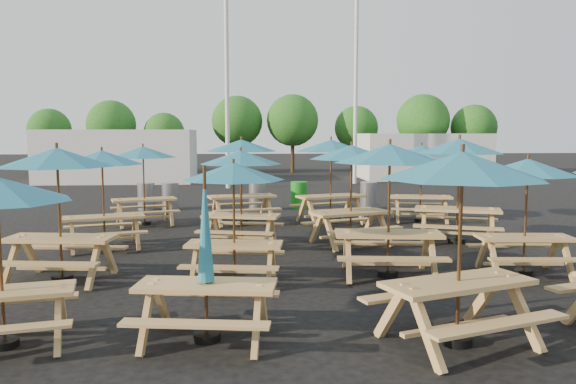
{
  "coord_description": "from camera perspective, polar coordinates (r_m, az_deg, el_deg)",
  "views": [
    {
      "loc": [
        -1.0,
        -12.83,
        2.6
      ],
      "look_at": [
        0.0,
        1.5,
        1.1
      ],
      "focal_mm": 35.0,
      "sensor_mm": 36.0,
      "label": 1
    }
  ],
  "objects": [
    {
      "name": "ground",
      "position": [
        13.13,
        0.46,
        -5.46
      ],
      "size": [
        120.0,
        120.0,
        0.0
      ],
      "primitive_type": "plane",
      "color": "black",
      "rests_on": "ground"
    },
    {
      "name": "picnic_unit_1",
      "position": [
        10.53,
        -22.38,
        2.45
      ],
      "size": [
        2.21,
        2.21,
        2.38
      ],
      "rotation": [
        0.0,
        0.0,
        -0.12
      ],
      "color": "tan",
      "rests_on": "ground"
    },
    {
      "name": "picnic_unit_2",
      "position": [
        13.21,
        -18.36,
        2.72
      ],
      "size": [
        2.33,
        2.33,
        2.25
      ],
      "rotation": [
        0.0,
        0.0,
        0.29
      ],
      "color": "tan",
      "rests_on": "ground"
    },
    {
      "name": "picnic_unit_3",
      "position": [
        16.4,
        -14.5,
        3.45
      ],
      "size": [
        2.36,
        2.36,
        2.26
      ],
      "rotation": [
        0.0,
        0.0,
        0.31
      ],
      "color": "tan",
      "rests_on": "ground"
    },
    {
      "name": "picnic_unit_4",
      "position": [
        7.12,
        -8.34,
        -7.84
      ],
      "size": [
        1.92,
        1.73,
        2.21
      ],
      "rotation": [
        0.0,
        0.0,
        -0.14
      ],
      "color": "tan",
      "rests_on": "ground"
    },
    {
      "name": "picnic_unit_5",
      "position": [
        9.69,
        -5.55,
        1.28
      ],
      "size": [
        1.99,
        1.99,
        2.12
      ],
      "rotation": [
        0.0,
        0.0,
        -0.14
      ],
      "color": "tan",
      "rests_on": "ground"
    },
    {
      "name": "picnic_unit_6",
      "position": [
        12.83,
        -4.82,
        2.87
      ],
      "size": [
        2.24,
        2.24,
        2.23
      ],
      "rotation": [
        0.0,
        0.0,
        -0.23
      ],
      "color": "tan",
      "rests_on": "ground"
    },
    {
      "name": "picnic_unit_7",
      "position": [
        16.2,
        -4.76,
        4.17
      ],
      "size": [
        2.48,
        2.48,
        2.45
      ],
      "rotation": [
        0.0,
        0.0,
        0.25
      ],
      "color": "tan",
      "rests_on": "ground"
    },
    {
      "name": "picnic_unit_8",
      "position": [
        7.06,
        17.24,
        1.34
      ],
      "size": [
        2.56,
        2.56,
        2.41
      ],
      "rotation": [
        0.0,
        0.0,
        0.34
      ],
      "color": "tan",
      "rests_on": "ground"
    },
    {
      "name": "picnic_unit_9",
      "position": [
        10.23,
        10.29,
        3.0
      ],
      "size": [
        2.24,
        2.24,
        2.44
      ],
      "rotation": [
        0.0,
        0.0,
        -0.11
      ],
      "color": "tan",
      "rests_on": "ground"
    },
    {
      "name": "picnic_unit_10",
      "position": [
        13.07,
        6.46,
        3.38
      ],
      "size": [
        2.51,
        2.51,
        2.36
      ],
      "rotation": [
        0.0,
        0.0,
        0.35
      ],
      "color": "tan",
      "rests_on": "ground"
    },
    {
      "name": "picnic_unit_11",
      "position": [
        16.22,
        4.39,
        4.17
      ],
      "size": [
        2.57,
        2.57,
        2.45
      ],
      "rotation": [
        0.0,
        0.0,
        0.32
      ],
      "color": "tan",
      "rests_on": "ground"
    },
    {
      "name": "picnic_unit_13",
      "position": [
        11.08,
        23.15,
        1.62
      ],
      "size": [
        1.94,
        1.94,
        2.17
      ],
      "rotation": [
        0.0,
        0.0,
        -0.08
      ],
      "color": "tan",
      "rests_on": "ground"
    },
    {
      "name": "picnic_unit_14",
      "position": [
        13.79,
        17.0,
        3.82
      ],
      "size": [
        2.66,
        2.66,
        2.51
      ],
      "rotation": [
        0.0,
        0.0,
        -0.34
      ],
      "color": "tan",
      "rests_on": "ground"
    },
    {
      "name": "picnic_unit_15",
      "position": [
        16.97,
        13.41,
        3.61
      ],
      "size": [
        2.21,
        2.21,
        2.28
      ],
      "rotation": [
        0.0,
        0.0,
        -0.19
      ],
      "color": "tan",
      "rests_on": "ground"
    },
    {
      "name": "waste_bin_0",
      "position": [
        19.74,
        -14.2,
        -0.43
      ],
      "size": [
        0.58,
        0.58,
        0.93
      ],
      "primitive_type": "cylinder",
      "color": "gray",
      "rests_on": "ground"
    },
    {
      "name": "waste_bin_1",
      "position": [
        19.57,
        -11.88,
        -0.43
      ],
      "size": [
        0.58,
        0.58,
        0.93
      ],
      "primitive_type": "cylinder",
      "color": "gray",
      "rests_on": "ground"
    },
    {
      "name": "waste_bin_2",
      "position": [
        19.11,
        -3.13,
        -0.46
      ],
      "size": [
        0.58,
        0.58,
        0.93
      ],
      "primitive_type": "cylinder",
      "color": "gray",
      "rests_on": "ground"
    },
    {
      "name": "waste_bin_3",
      "position": [
        19.56,
        1.12,
        -0.31
      ],
      "size": [
        0.58,
        0.58,
        0.93
      ],
      "primitive_type": "cylinder",
      "color": "#18861A",
      "rests_on": "ground"
    },
    {
      "name": "waste_bin_4",
      "position": [
        19.64,
        8.17,
        -0.34
      ],
      "size": [
        0.58,
        0.58,
        0.93
      ],
      "primitive_type": "cylinder",
      "color": "gray",
      "rests_on": "ground"
    },
    {
      "name": "mast_0",
      "position": [
        27.06,
        -6.25,
        13.15
      ],
      "size": [
        0.2,
        0.2,
        12.0
      ],
      "primitive_type": "cylinder",
      "color": "silver",
      "rests_on": "ground"
    },
    {
      "name": "mast_1",
      "position": [
        29.54,
        6.92,
        12.53
      ],
      "size": [
        0.2,
        0.2,
        12.0
      ],
      "primitive_type": "cylinder",
      "color": "silver",
      "rests_on": "ground"
    },
    {
      "name": "event_tent_0",
      "position": [
        31.63,
        -16.81,
        3.54
      ],
      "size": [
        8.0,
        4.0,
        2.8
      ],
      "primitive_type": "cube",
      "color": "silver",
      "rests_on": "ground"
    },
    {
      "name": "event_tent_1",
      "position": [
        33.39,
        13.46,
        3.57
      ],
      "size": [
        7.0,
        4.0,
        2.6
      ],
      "primitive_type": "cube",
      "color": "silver",
      "rests_on": "ground"
    },
    {
      "name": "tree_0",
      "position": [
        40.26,
        -23.08,
        5.82
      ],
      "size": [
        2.8,
        2.8,
        4.24
      ],
      "color": "#382314",
      "rests_on": "ground"
    },
    {
      "name": "tree_1",
      "position": [
        37.76,
        -17.51,
        6.53
      ],
      "size": [
        3.11,
        3.11,
        4.72
      ],
      "color": "#382314",
      "rests_on": "ground"
    },
    {
      "name": "tree_2",
      "position": [
        36.88,
        -12.47,
        5.86
      ],
      "size": [
        2.59,
        2.59,
        3.93
      ],
      "color": "#382314",
      "rests_on": "ground"
    },
    {
      "name": "tree_3",
      "position": [
        37.56,
        -5.19,
        7.17
      ],
      "size": [
        3.36,
        3.36,
        5.09
      ],
      "color": "#382314",
      "rests_on": "ground"
    },
    {
      "name": "tree_4",
      "position": [
        37.21,
        0.47,
        7.29
      ],
      "size": [
        3.41,
        3.41,
        5.17
      ],
      "color": "#382314",
      "rests_on": "ground"
    },
    {
      "name": "tree_5",
      "position": [
        38.19,
        6.95,
        6.48
      ],
      "size": [
        2.94,
        2.94,
        4.45
      ],
      "color": "#382314",
      "rests_on": "ground"
    },
    {
      "name": "tree_6",
      "position": [
        37.46,
        13.56,
        7.06
      ],
      "size": [
        3.38,
        3.38,
        5.13
      ],
      "color": "#382314",
      "rests_on": "ground"
    },
    {
      "name": "tree_7",
      "position": [
        38.63,
        18.36,
        6.24
      ],
      "size": [
        2.95,
        2.95,
        4.48
      ],
      "color": "#382314",
      "rests_on": "ground"
    }
  ]
}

